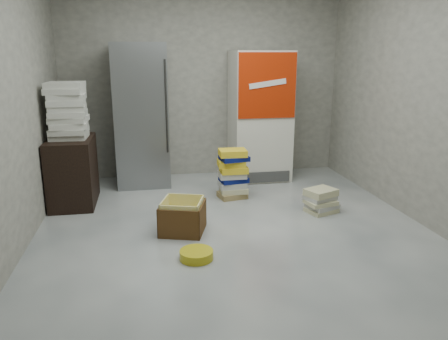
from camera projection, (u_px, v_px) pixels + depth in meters
name	position (u px, v px, depth m)	size (l,w,h in m)	color
ground	(239.00, 240.00, 4.27)	(5.00, 5.00, 0.00)	beige
room_shell	(241.00, 49.00, 3.80)	(4.04, 5.04, 2.82)	#A39F93
steel_fridge	(141.00, 115.00, 5.89)	(0.70, 0.72, 1.90)	gray
coke_cooler	(260.00, 116.00, 6.18)	(0.80, 0.73, 1.80)	silver
wood_shelf	(73.00, 172.00, 5.20)	(0.50, 0.80, 0.80)	black
supply_box_stack	(68.00, 111.00, 5.01)	(0.44, 0.45, 0.65)	silver
phonebook_stack_main	(233.00, 174.00, 5.43)	(0.39, 0.34, 0.62)	olive
phonebook_stack_side	(321.00, 201.00, 4.98)	(0.42, 0.37, 0.27)	#C5BF90
cardboard_box	(183.00, 219.00, 4.43)	(0.53, 0.53, 0.34)	yellow
bucket_lid	(196.00, 255.00, 3.86)	(0.30, 0.30, 0.08)	gold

